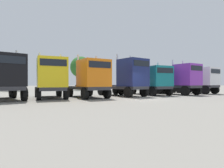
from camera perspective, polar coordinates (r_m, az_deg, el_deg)
name	(u,v)px	position (r m, az deg, el deg)	size (l,w,h in m)	color
ground	(145,99)	(16.85, 9.94, -4.53)	(200.00, 200.00, 0.00)	gray
semi_truck_black	(6,77)	(17.40, -29.39, 1.93)	(3.83, 6.71, 4.23)	#333338
semi_truck_yellow	(51,78)	(17.88, -17.82, 1.81)	(2.75, 6.24, 4.20)	#333338
semi_truck_orange	(91,78)	(17.82, -6.44, 1.68)	(3.18, 6.36, 4.11)	#333338
semi_truck_navy	(129,77)	(19.96, 5.20, 2.02)	(3.68, 6.32, 4.47)	#333338
semi_truck_teal	(154,81)	(22.44, 12.55, 1.03)	(2.69, 6.49, 3.89)	#333338
semi_truck_purple	(182,79)	(24.26, 20.37, 1.38)	(3.34, 6.55, 4.21)	#333338
semi_truck_white	(201,80)	(27.86, 25.26, 1.04)	(3.32, 6.45, 4.01)	#333338
oak_far_left	(15,66)	(38.49, -27.22, 4.86)	(4.08, 4.08, 6.57)	#4C3823
oak_far_centre	(81,67)	(38.54, -9.34, 5.01)	(4.25, 4.25, 6.74)	#4C3823
oak_far_right	(135,71)	(39.59, 6.87, 3.92)	(2.97, 2.97, 5.45)	#4C3823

